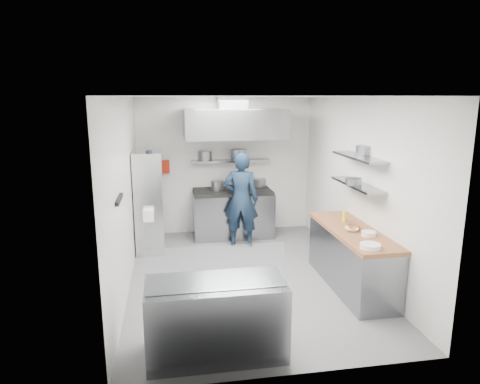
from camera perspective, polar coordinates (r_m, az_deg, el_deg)
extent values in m
plane|color=#5B5B5D|center=(6.93, 0.84, -11.22)|extent=(5.00, 5.00, 0.00)
plane|color=silver|center=(6.34, 0.92, 12.62)|extent=(5.00, 5.00, 0.00)
cube|color=white|center=(8.92, -2.02, 3.54)|extent=(3.60, 2.80, 0.02)
cube|color=white|center=(4.15, 7.16, -7.12)|extent=(3.60, 2.80, 0.02)
cube|color=white|center=(6.42, -15.12, -0.41)|extent=(2.80, 5.00, 0.02)
cube|color=white|center=(7.04, 15.45, 0.68)|extent=(2.80, 5.00, 0.02)
cube|color=gray|center=(8.75, -0.98, -3.00)|extent=(1.60, 0.80, 0.90)
cube|color=black|center=(8.63, -0.99, 0.07)|extent=(1.57, 0.78, 0.06)
cylinder|color=slate|center=(8.59, -3.04, 0.88)|extent=(0.26, 0.26, 0.20)
cylinder|color=slate|center=(8.87, -0.10, 1.40)|extent=(0.34, 0.34, 0.24)
cylinder|color=slate|center=(8.99, 2.55, 1.28)|extent=(0.29, 0.29, 0.16)
cube|color=gray|center=(8.76, -1.24, 4.18)|extent=(1.60, 0.30, 0.04)
cylinder|color=slate|center=(8.77, -4.68, 4.87)|extent=(0.27, 0.27, 0.18)
cylinder|color=slate|center=(8.70, -0.19, 4.99)|extent=(0.32, 0.32, 0.22)
cube|color=gray|center=(8.27, -0.85, 9.12)|extent=(1.90, 1.15, 0.55)
cube|color=slate|center=(8.48, -1.09, 11.77)|extent=(0.55, 0.55, 0.24)
cube|color=#A9200D|center=(8.79, -10.09, 3.35)|extent=(0.22, 0.10, 0.26)
imported|color=#112135|center=(8.06, 0.14, -0.98)|extent=(0.75, 0.60, 1.82)
cube|color=silver|center=(8.04, -11.99, -1.18)|extent=(0.50, 0.90, 1.85)
cube|color=white|center=(7.57, -12.10, -3.01)|extent=(0.18, 0.22, 0.20)
cube|color=yellow|center=(7.89, -12.13, 1.35)|extent=(0.14, 0.18, 0.16)
cylinder|color=black|center=(7.58, -12.00, 4.74)|extent=(0.12, 0.12, 0.18)
cube|color=black|center=(5.52, -15.81, -0.94)|extent=(0.04, 0.55, 0.05)
cube|color=gray|center=(6.66, 14.60, -8.76)|extent=(0.62, 2.00, 0.84)
cube|color=brown|center=(6.51, 14.82, -5.06)|extent=(0.65, 2.04, 0.06)
cylinder|color=white|center=(5.75, 16.98, -6.92)|extent=(0.26, 0.26, 0.06)
cylinder|color=white|center=(6.25, 16.79, -5.34)|extent=(0.20, 0.20, 0.06)
cylinder|color=#BD5F35|center=(6.52, 14.86, -4.49)|extent=(0.18, 0.18, 0.06)
cylinder|color=yellow|center=(6.80, 13.74, -3.18)|extent=(0.05, 0.05, 0.18)
imported|color=white|center=(6.40, 14.64, -4.83)|extent=(0.26, 0.26, 0.05)
cube|color=gray|center=(6.69, 15.32, 0.95)|extent=(0.30, 1.30, 0.04)
cube|color=gray|center=(6.62, 15.53, 4.52)|extent=(0.30, 1.30, 0.04)
cylinder|color=slate|center=(6.55, 14.90, 1.36)|extent=(0.24, 0.24, 0.10)
cylinder|color=slate|center=(6.75, 16.36, 5.38)|extent=(0.28, 0.28, 0.14)
cube|color=gray|center=(4.87, -3.21, -16.51)|extent=(1.50, 0.70, 0.85)
cube|color=silver|center=(4.48, -3.14, -10.02)|extent=(1.47, 0.19, 0.42)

